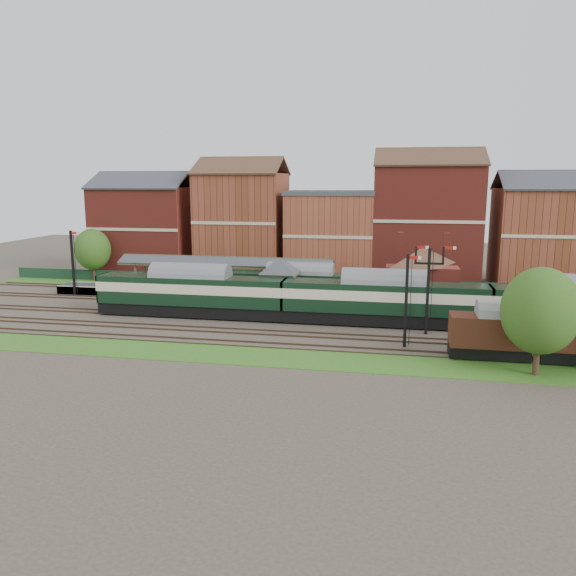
% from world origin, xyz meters
% --- Properties ---
extents(ground, '(160.00, 160.00, 0.00)m').
position_xyz_m(ground, '(0.00, 0.00, 0.00)').
color(ground, '#473D33').
rests_on(ground, ground).
extents(grass_back, '(90.00, 4.50, 0.06)m').
position_xyz_m(grass_back, '(0.00, 16.00, 0.03)').
color(grass_back, '#2D6619').
rests_on(grass_back, ground).
extents(grass_front, '(90.00, 5.00, 0.06)m').
position_xyz_m(grass_front, '(0.00, -12.00, 0.03)').
color(grass_front, '#2D6619').
rests_on(grass_front, ground).
extents(fence, '(90.00, 0.12, 1.50)m').
position_xyz_m(fence, '(0.00, 18.00, 0.75)').
color(fence, '#193823').
rests_on(fence, ground).
extents(platform, '(55.00, 3.40, 1.00)m').
position_xyz_m(platform, '(-5.00, 9.75, 0.50)').
color(platform, '#2D2D2D').
rests_on(platform, ground).
extents(signal_box, '(5.40, 5.40, 6.00)m').
position_xyz_m(signal_box, '(-3.00, 3.25, 3.19)').
color(signal_box, '#5F7453').
rests_on(signal_box, ground).
extents(brick_hut, '(3.20, 2.64, 2.94)m').
position_xyz_m(brick_hut, '(5.00, 3.25, 1.20)').
color(brick_hut, brown).
rests_on(brick_hut, ground).
extents(station_building, '(8.10, 8.10, 5.90)m').
position_xyz_m(station_building, '(12.00, 9.75, 3.96)').
color(station_building, maroon).
rests_on(station_building, platform).
extents(canopy, '(26.00, 3.89, 4.08)m').
position_xyz_m(canopy, '(-11.00, 9.75, 4.58)').
color(canopy, '#454E30').
rests_on(canopy, platform).
extents(semaphore_bracket, '(3.60, 0.25, 8.18)m').
position_xyz_m(semaphore_bracket, '(12.04, -2.50, 4.63)').
color(semaphore_bracket, black).
rests_on(semaphore_bracket, ground).
extents(semaphore_platform_end, '(1.23, 0.25, 8.00)m').
position_xyz_m(semaphore_platform_end, '(-29.98, 8.00, 4.16)').
color(semaphore_platform_end, black).
rests_on(semaphore_platform_end, ground).
extents(semaphore_siding, '(1.23, 0.25, 8.00)m').
position_xyz_m(semaphore_siding, '(10.02, -7.00, 4.16)').
color(semaphore_siding, black).
rests_on(semaphore_siding, ground).
extents(town_backdrop, '(69.00, 10.00, 16.00)m').
position_xyz_m(town_backdrop, '(-0.18, 25.00, 7.00)').
color(town_backdrop, maroon).
rests_on(town_backdrop, ground).
extents(dmu_train, '(59.29, 3.11, 4.56)m').
position_xyz_m(dmu_train, '(8.04, 0.00, 2.65)').
color(dmu_train, black).
rests_on(dmu_train, ground).
extents(platform_railcar, '(17.90, 2.82, 4.12)m').
position_xyz_m(platform_railcar, '(-1.29, 6.50, 2.41)').
color(platform_railcar, black).
rests_on(platform_railcar, ground).
extents(goods_van_a, '(6.09, 2.64, 3.69)m').
position_xyz_m(goods_van_a, '(16.49, -9.00, 2.10)').
color(goods_van_a, black).
rests_on(goods_van_a, ground).
extents(tree_far, '(5.47, 5.47, 7.98)m').
position_xyz_m(tree_far, '(19.26, -12.56, 4.82)').
color(tree_far, '#382619').
rests_on(tree_far, ground).
extents(tree_back, '(5.02, 5.02, 7.33)m').
position_xyz_m(tree_back, '(-32.98, 17.90, 4.43)').
color(tree_back, '#382619').
rests_on(tree_back, ground).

